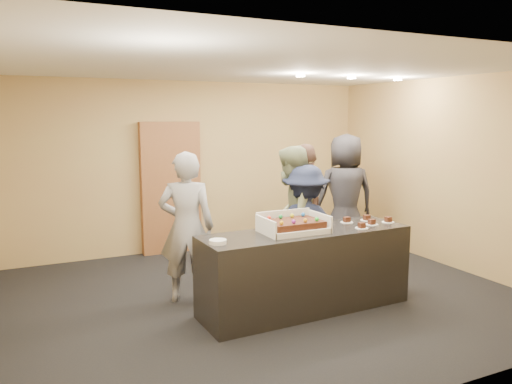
# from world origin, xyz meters

# --- Properties ---
(room) EXTENTS (6.04, 6.00, 2.70)m
(room) POSITION_xyz_m (0.00, 0.00, 1.35)
(room) COLOR black
(room) RESTS_ON ground
(serving_counter) EXTENTS (2.42, 0.77, 0.90)m
(serving_counter) POSITION_xyz_m (0.26, -0.58, 0.45)
(serving_counter) COLOR black
(serving_counter) RESTS_ON floor
(storage_cabinet) EXTENTS (0.94, 0.15, 2.07)m
(storage_cabinet) POSITION_xyz_m (-0.41, 2.41, 1.03)
(storage_cabinet) COLOR brown
(storage_cabinet) RESTS_ON floor
(cake_box) EXTENTS (0.70, 0.48, 0.20)m
(cake_box) POSITION_xyz_m (0.11, -0.55, 0.95)
(cake_box) COLOR white
(cake_box) RESTS_ON serving_counter
(sheet_cake) EXTENTS (0.59, 0.41, 0.12)m
(sheet_cake) POSITION_xyz_m (0.10, -0.58, 1.00)
(sheet_cake) COLOR #38170C
(sheet_cake) RESTS_ON cake_box
(plate_stack) EXTENTS (0.17, 0.17, 0.04)m
(plate_stack) POSITION_xyz_m (-0.82, -0.70, 0.92)
(plate_stack) COLOR white
(plate_stack) RESTS_ON serving_counter
(slice_a) EXTENTS (0.15, 0.15, 0.07)m
(slice_a) POSITION_xyz_m (0.89, -0.75, 0.92)
(slice_a) COLOR white
(slice_a) RESTS_ON serving_counter
(slice_b) EXTENTS (0.15, 0.15, 0.07)m
(slice_b) POSITION_xyz_m (0.92, -0.42, 0.92)
(slice_b) COLOR white
(slice_b) RESTS_ON serving_counter
(slice_c) EXTENTS (0.15, 0.15, 0.07)m
(slice_c) POSITION_xyz_m (1.11, -0.64, 0.92)
(slice_c) COLOR white
(slice_c) RESTS_ON serving_counter
(slice_d) EXTENTS (0.15, 0.15, 0.07)m
(slice_d) POSITION_xyz_m (1.21, -0.43, 0.92)
(slice_d) COLOR white
(slice_d) RESTS_ON serving_counter
(slice_e) EXTENTS (0.15, 0.15, 0.07)m
(slice_e) POSITION_xyz_m (1.37, -0.62, 0.92)
(slice_e) COLOR white
(slice_e) RESTS_ON serving_counter
(person_server_grey) EXTENTS (0.75, 0.64, 1.76)m
(person_server_grey) POSITION_xyz_m (-0.84, 0.24, 0.88)
(person_server_grey) COLOR gray
(person_server_grey) RESTS_ON floor
(person_sage_man) EXTENTS (1.10, 1.05, 1.79)m
(person_sage_man) POSITION_xyz_m (0.48, 0.15, 0.89)
(person_sage_man) COLOR gray
(person_sage_man) RESTS_ON floor
(person_navy_man) EXTENTS (1.16, 1.05, 1.57)m
(person_navy_man) POSITION_xyz_m (0.59, -0.02, 0.78)
(person_navy_man) COLOR #191F39
(person_navy_man) RESTS_ON floor
(person_brown_extra) EXTENTS (1.06, 1.03, 1.79)m
(person_brown_extra) POSITION_xyz_m (0.98, 0.62, 0.89)
(person_brown_extra) COLOR brown
(person_brown_extra) RESTS_ON floor
(person_dark_suit) EXTENTS (1.04, 0.81, 1.89)m
(person_dark_suit) POSITION_xyz_m (1.93, 1.04, 0.95)
(person_dark_suit) COLOR #28272D
(person_dark_suit) RESTS_ON floor
(ceiling_spotlights) EXTENTS (1.72, 0.12, 0.03)m
(ceiling_spotlights) POSITION_xyz_m (1.60, 0.50, 2.67)
(ceiling_spotlights) COLOR #FFEAC6
(ceiling_spotlights) RESTS_ON ceiling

